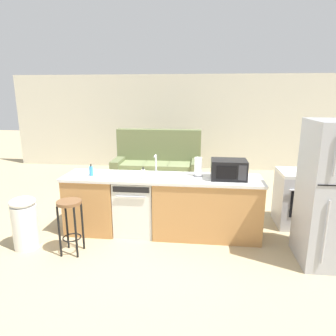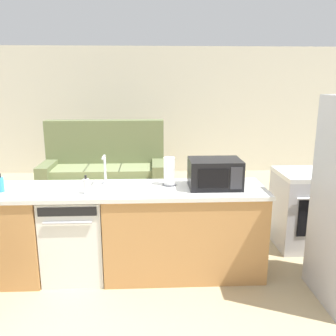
% 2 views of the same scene
% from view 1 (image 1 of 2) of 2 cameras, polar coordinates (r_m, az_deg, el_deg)
% --- Properties ---
extents(ground_plane, '(24.00, 24.00, 0.00)m').
position_cam_1_polar(ground_plane, '(4.77, -2.98, -12.08)').
color(ground_plane, tan).
extents(wall_back, '(10.00, 0.06, 2.60)m').
position_cam_1_polar(wall_back, '(8.47, 3.61, 8.63)').
color(wall_back, beige).
rests_on(wall_back, ground_plane).
extents(kitchen_counter, '(2.94, 0.66, 0.90)m').
position_cam_1_polar(kitchen_counter, '(4.57, -0.06, -7.52)').
color(kitchen_counter, '#B77F47').
rests_on(kitchen_counter, ground_plane).
extents(dishwasher, '(0.58, 0.61, 0.84)m').
position_cam_1_polar(dishwasher, '(4.64, -6.12, -7.21)').
color(dishwasher, silver).
rests_on(dishwasher, ground_plane).
extents(stove_range, '(0.76, 0.68, 0.90)m').
position_cam_1_polar(stove_range, '(5.30, 24.09, -5.32)').
color(stove_range, '#B7B7BC').
rests_on(stove_range, ground_plane).
extents(refrigerator, '(0.72, 0.73, 1.80)m').
position_cam_1_polar(refrigerator, '(4.19, 29.09, -4.41)').
color(refrigerator, '#A8AAB2').
rests_on(refrigerator, ground_plane).
extents(microwave, '(0.50, 0.37, 0.28)m').
position_cam_1_polar(microwave, '(4.37, 11.49, -0.26)').
color(microwave, black).
rests_on(microwave, kitchen_counter).
extents(sink_faucet, '(0.07, 0.18, 0.30)m').
position_cam_1_polar(sink_faucet, '(4.56, -2.35, 0.51)').
color(sink_faucet, silver).
rests_on(sink_faucet, kitchen_counter).
extents(paper_towel_roll, '(0.14, 0.14, 0.28)m').
position_cam_1_polar(paper_towel_roll, '(4.44, 5.74, 0.17)').
color(paper_towel_roll, '#4C4C51').
rests_on(paper_towel_roll, kitchen_counter).
extents(soap_bottle, '(0.06, 0.06, 0.18)m').
position_cam_1_polar(soap_bottle, '(4.30, -4.75, -1.17)').
color(soap_bottle, silver).
rests_on(soap_bottle, kitchen_counter).
extents(dish_soap_bottle, '(0.06, 0.06, 0.18)m').
position_cam_1_polar(dish_soap_bottle, '(4.61, -14.43, -0.53)').
color(dish_soap_bottle, '#338CCC').
rests_on(dish_soap_bottle, kitchen_counter).
extents(kettle, '(0.21, 0.17, 0.19)m').
position_cam_1_polar(kettle, '(5.10, 26.90, -0.09)').
color(kettle, black).
rests_on(kettle, stove_range).
extents(bar_stool, '(0.32, 0.32, 0.74)m').
position_cam_1_polar(bar_stool, '(4.19, -18.15, -8.62)').
color(bar_stool, brown).
rests_on(bar_stool, ground_plane).
extents(trash_bin, '(0.35, 0.35, 0.74)m').
position_cam_1_polar(trash_bin, '(4.62, -25.62, -9.27)').
color(trash_bin, white).
rests_on(trash_bin, ground_plane).
extents(couch, '(2.00, 0.91, 1.27)m').
position_cam_1_polar(couch, '(7.06, -1.96, 0.09)').
color(couch, '#667047').
rests_on(couch, ground_plane).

